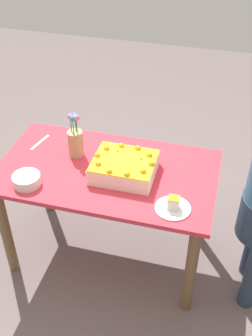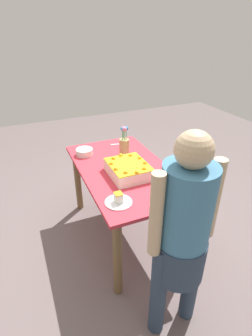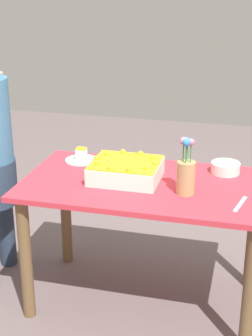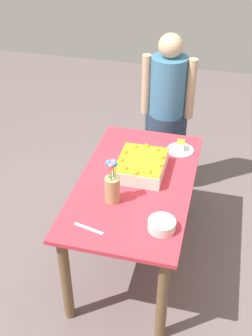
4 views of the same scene
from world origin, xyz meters
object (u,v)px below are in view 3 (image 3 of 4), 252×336
Objects in this scene: cake_knife at (240,204)px; flower_vase at (186,173)px; serving_plate_with_slice at (81,157)px; fruit_bowl at (225,168)px; sheet_cake at (126,170)px.

flower_vase is (-0.29, 0.07, 0.11)m from cake_knife.
cake_knife is (0.99, -0.41, -0.02)m from serving_plate_with_slice.
flower_vase is at bearing -117.33° from fruit_bowl.
flower_vase is at bearing -17.60° from sheet_cake.
sheet_cake is at bearing -33.58° from serving_plate_with_slice.
sheet_cake is at bearing 87.49° from cake_knife.
cake_knife is 0.32m from flower_vase.
flower_vase is 0.41m from fruit_bowl.
serving_plate_with_slice is 1.03× the size of cake_knife.
flower_vase is 1.86× the size of fruit_bowl.
sheet_cake is 0.41m from serving_plate_with_slice.
fruit_bowl is (0.54, 0.24, -0.02)m from sheet_cake.
sheet_cake is 0.37m from flower_vase.
fruit_bowl is (-0.11, 0.42, 0.03)m from cake_knife.
fruit_bowl is (0.18, 0.35, -0.08)m from flower_vase.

